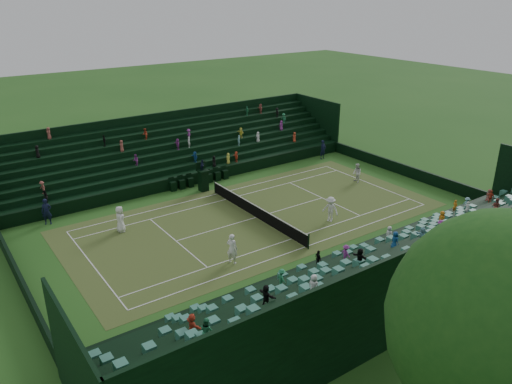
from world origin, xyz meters
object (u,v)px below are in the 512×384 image
(player_far_east, at_px, (330,209))
(tennis_net, at_px, (256,211))
(player_near_east, at_px, (232,249))
(player_far_west, at_px, (357,173))
(umpire_chair, at_px, (203,178))
(player_near_west, at_px, (120,219))

(player_far_east, bearing_deg, tennis_net, -152.33)
(tennis_net, height_order, player_near_east, player_near_east)
(tennis_net, height_order, player_far_west, player_far_west)
(umpire_chair, distance_m, player_near_east, 12.14)
(tennis_net, bearing_deg, player_near_east, -47.41)
(umpire_chair, xyz_separation_m, player_far_west, (5.84, 11.69, -0.31))
(player_near_west, bearing_deg, player_far_east, -103.31)
(tennis_net, relative_size, umpire_chair, 4.39)
(player_near_east, bearing_deg, tennis_net, -76.89)
(player_near_west, xyz_separation_m, player_far_west, (2.46, 20.00, -0.10))
(player_near_east, relative_size, player_far_west, 1.18)
(tennis_net, xyz_separation_m, player_far_west, (-0.98, 11.20, 0.30))
(player_far_west, bearing_deg, tennis_net, -68.15)
(player_near_west, bearing_deg, umpire_chair, -52.72)
(umpire_chair, distance_m, player_far_east, 11.22)
(umpire_chair, relative_size, player_far_west, 1.61)
(umpire_chair, distance_m, player_far_west, 13.07)
(player_far_west, height_order, player_far_east, player_far_east)
(player_far_west, bearing_deg, player_near_west, -80.16)
(player_near_west, height_order, player_far_east, player_far_east)
(umpire_chair, height_order, player_far_east, umpire_chair)
(player_near_west, relative_size, player_far_west, 1.12)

